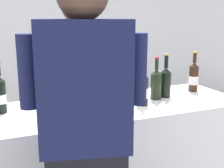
# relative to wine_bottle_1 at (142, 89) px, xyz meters

# --- Properties ---
(wall_back) EXTENTS (8.00, 0.10, 2.80)m
(wall_back) POSITION_rel_wine_bottle_1_xyz_m (-0.36, 2.68, 0.38)
(wall_back) COLOR white
(wall_back) RESTS_ON ground_plane
(counter) EXTENTS (2.25, 0.68, 0.91)m
(counter) POSITION_rel_wine_bottle_1_xyz_m (-0.36, 0.08, -0.57)
(counter) COLOR white
(counter) RESTS_ON ground_plane
(wine_bottle_1) EXTENTS (0.08, 0.08, 0.33)m
(wine_bottle_1) POSITION_rel_wine_bottle_1_xyz_m (0.00, 0.00, 0.00)
(wine_bottle_1) COLOR black
(wine_bottle_1) RESTS_ON counter
(wine_bottle_2) EXTENTS (0.07, 0.07, 0.32)m
(wine_bottle_2) POSITION_rel_wine_bottle_1_xyz_m (-0.23, -0.09, 0.00)
(wine_bottle_2) COLOR black
(wine_bottle_2) RESTS_ON counter
(wine_bottle_3) EXTENTS (0.08, 0.08, 0.33)m
(wine_bottle_3) POSITION_rel_wine_bottle_1_xyz_m (0.58, 0.19, 0.01)
(wine_bottle_3) COLOR black
(wine_bottle_3) RESTS_ON counter
(wine_bottle_4) EXTENTS (0.08, 0.08, 0.32)m
(wine_bottle_4) POSITION_rel_wine_bottle_1_xyz_m (0.16, 0.09, 0.01)
(wine_bottle_4) COLOR black
(wine_bottle_4) RESTS_ON counter
(wine_bottle_6) EXTENTS (0.07, 0.07, 0.36)m
(wine_bottle_6) POSITION_rel_wine_bottle_1_xyz_m (-0.58, 0.03, 0.03)
(wine_bottle_6) COLOR black
(wine_bottle_6) RESTS_ON counter
(wine_bottle_7) EXTENTS (0.08, 0.08, 0.31)m
(wine_bottle_7) POSITION_rel_wine_bottle_1_xyz_m (-0.37, 0.06, -0.00)
(wine_bottle_7) COLOR black
(wine_bottle_7) RESTS_ON counter
(wine_bottle_8) EXTENTS (0.08, 0.08, 0.33)m
(wine_bottle_8) POSITION_rel_wine_bottle_1_xyz_m (0.26, 0.12, 0.01)
(wine_bottle_8) COLOR black
(wine_bottle_8) RESTS_ON counter
(wine_bottle_9) EXTENTS (0.07, 0.07, 0.33)m
(wine_bottle_9) POSITION_rel_wine_bottle_1_xyz_m (-0.92, 0.19, 0.01)
(wine_bottle_9) COLOR black
(wine_bottle_9) RESTS_ON counter
(wine_glass) EXTENTS (0.07, 0.07, 0.18)m
(wine_glass) POSITION_rel_wine_bottle_1_xyz_m (-0.23, 0.08, 0.01)
(wine_glass) COLOR silver
(wine_glass) RESTS_ON counter
(person_server) EXTENTS (0.54, 0.28, 1.67)m
(person_server) POSITION_rel_wine_bottle_1_xyz_m (-0.27, 0.77, -0.21)
(person_server) COLOR black
(person_server) RESTS_ON ground_plane
(person_guest) EXTENTS (0.53, 0.33, 1.71)m
(person_guest) POSITION_rel_wine_bottle_1_xyz_m (-0.60, -0.57, -0.18)
(person_guest) COLOR black
(person_guest) RESTS_ON ground_plane
(potted_shrub) EXTENTS (0.55, 0.51, 1.21)m
(potted_shrub) POSITION_rel_wine_bottle_1_xyz_m (0.46, 1.40, -0.22)
(potted_shrub) COLOR brown
(potted_shrub) RESTS_ON ground_plane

